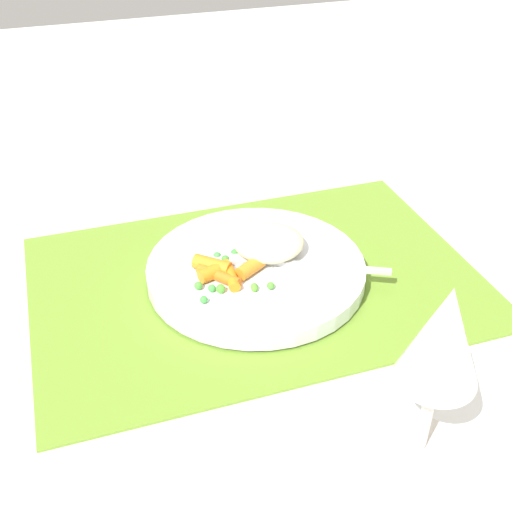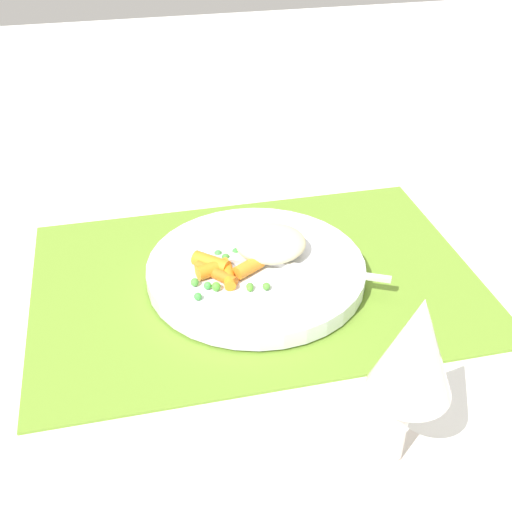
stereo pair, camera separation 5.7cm
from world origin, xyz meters
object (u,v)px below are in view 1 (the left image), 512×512
(plate, at_px, (256,270))
(wine_glass, at_px, (442,343))
(carrot_portion, at_px, (224,271))
(rice_mound, at_px, (269,242))
(fork, at_px, (281,263))

(plate, bearing_deg, wine_glass, 102.36)
(carrot_portion, height_order, wine_glass, wine_glass)
(plate, height_order, rice_mound, rice_mound)
(plate, relative_size, fork, 1.33)
(plate, bearing_deg, carrot_portion, 17.66)
(plate, relative_size, rice_mound, 3.06)
(rice_mound, bearing_deg, plate, 35.64)
(plate, relative_size, wine_glass, 1.46)
(rice_mound, relative_size, wine_glass, 0.48)
(fork, bearing_deg, carrot_portion, 0.58)
(carrot_portion, distance_m, fork, 0.07)
(carrot_portion, height_order, fork, carrot_portion)
(plate, xyz_separation_m, rice_mound, (-0.02, -0.02, 0.02))
(plate, xyz_separation_m, carrot_portion, (0.04, 0.01, 0.02))
(plate, distance_m, carrot_portion, 0.05)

